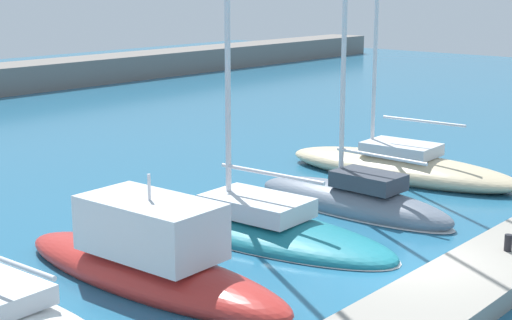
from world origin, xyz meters
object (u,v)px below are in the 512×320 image
(sailboat_teal_third, at_px, (245,224))
(dock_bollard, at_px, (508,243))
(sailboat_sand_fifth, at_px, (399,164))
(motorboat_red_second, at_px, (148,258))
(sailboat_slate_fourth, at_px, (352,198))

(sailboat_teal_third, height_order, dock_bollard, sailboat_teal_third)
(sailboat_sand_fifth, height_order, dock_bollard, sailboat_sand_fifth)
(sailboat_sand_fifth, bearing_deg, dock_bollard, 133.51)
(dock_bollard, bearing_deg, motorboat_red_second, 135.81)
(motorboat_red_second, bearing_deg, sailboat_teal_third, -81.08)
(sailboat_teal_third, distance_m, sailboat_sand_fifth, 8.98)
(sailboat_slate_fourth, xyz_separation_m, dock_bollard, (-2.01, -6.16, 0.33))
(motorboat_red_second, xyz_separation_m, sailboat_slate_fourth, (8.66, -0.30, -0.21))
(sailboat_slate_fourth, xyz_separation_m, sailboat_sand_fifth, (4.97, 1.16, 0.08))
(motorboat_red_second, distance_m, sailboat_slate_fourth, 8.67)
(sailboat_teal_third, xyz_separation_m, sailboat_sand_fifth, (8.98, -0.03, 0.27))
(motorboat_red_second, bearing_deg, dock_bollard, -136.06)
(motorboat_red_second, height_order, dock_bollard, motorboat_red_second)
(sailboat_sand_fifth, bearing_deg, sailboat_slate_fourth, 100.30)
(sailboat_sand_fifth, relative_size, dock_bollard, 44.96)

